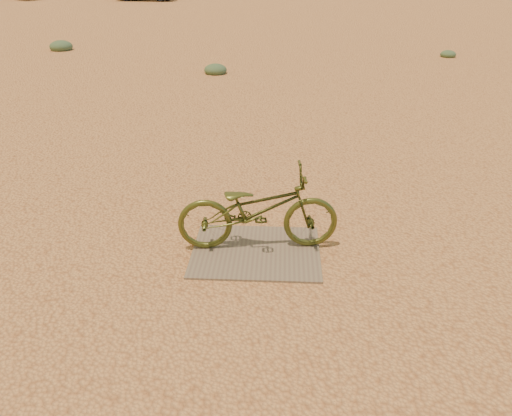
{
  "coord_description": "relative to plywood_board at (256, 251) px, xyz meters",
  "views": [
    {
      "loc": [
        0.1,
        -4.49,
        2.78
      ],
      "look_at": [
        -0.14,
        0.03,
        0.53
      ],
      "focal_mm": 35.0,
      "sensor_mm": 36.0,
      "label": 1
    }
  ],
  "objects": [
    {
      "name": "ground",
      "position": [
        0.14,
        -0.03,
        -0.01
      ],
      "size": [
        120.0,
        120.0,
        0.0
      ],
      "primitive_type": "plane",
      "color": "tan",
      "rests_on": "ground"
    },
    {
      "name": "kale_c",
      "position": [
        -7.38,
        12.83,
        -0.01
      ],
      "size": [
        0.76,
        0.76,
        0.42
      ],
      "primitive_type": "ellipsoid",
      "color": "#47603F",
      "rests_on": "ground"
    },
    {
      "name": "kale_b",
      "position": [
        5.48,
        12.18,
        -0.01
      ],
      "size": [
        0.49,
        0.49,
        0.27
      ],
      "primitive_type": "ellipsoid",
      "color": "#47603F",
      "rests_on": "ground"
    },
    {
      "name": "plywood_board",
      "position": [
        0.0,
        0.0,
        0.0
      ],
      "size": [
        1.35,
        1.08,
        0.02
      ],
      "primitive_type": "cube",
      "color": "#6C5E49",
      "rests_on": "ground"
    },
    {
      "name": "kale_a",
      "position": [
        -1.6,
        9.21,
        -0.01
      ],
      "size": [
        0.61,
        0.61,
        0.34
      ],
      "primitive_type": "ellipsoid",
      "color": "#47603F",
      "rests_on": "ground"
    },
    {
      "name": "bicycle",
      "position": [
        0.01,
        0.1,
        0.45
      ],
      "size": [
        1.72,
        0.75,
        0.88
      ],
      "primitive_type": "imported",
      "rotation": [
        0.0,
        0.0,
        1.67
      ],
      "color": "#42481A",
      "rests_on": "plywood_board"
    }
  ]
}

